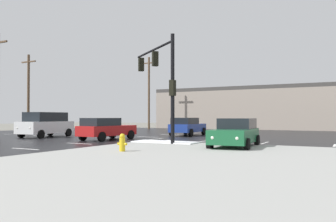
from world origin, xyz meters
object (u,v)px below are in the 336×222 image
Objects in this scene: traffic_signal_mast at (161,73)px; sedan_red at (106,128)px; sedan_green at (236,133)px; suv_white at (46,124)px; utility_pole_distant at (149,92)px; utility_pole_far at (28,91)px; fire_hydrant at (122,142)px; sedan_blue at (187,126)px.

traffic_signal_mast is 1.36× the size of sedan_red.
suv_white reaches higher than sedan_green.
utility_pole_distant is at bearing -19.19° from traffic_signal_mast.
utility_pole_distant reaches higher than utility_pole_far.
utility_pole_distant is (-2.15, 19.70, 4.02)m from suv_white.
sedan_green is 16.97m from suv_white.
fire_hydrant is 15.55m from sedan_blue.
sedan_blue reaches higher than fire_hydrant.
utility_pole_far is at bearing -113.51° from sedan_green.
sedan_red is 22.44m from utility_pole_distant.
traffic_signal_mast is 0.64× the size of utility_pole_distant.
traffic_signal_mast reaches higher than suv_white.
utility_pole_distant is at bearing 119.31° from fire_hydrant.
sedan_red is 18.09m from utility_pole_far.
sedan_blue is 0.47× the size of utility_pole_distant.
sedan_red is at bearing 132.93° from fire_hydrant.
sedan_green reaches higher than fire_hydrant.
traffic_signal_mast is 10.15m from sedan_blue.
utility_pole_far is at bearing 17.37° from traffic_signal_mast.
utility_pole_far is at bearing -128.88° from suv_white.
fire_hydrant is 31.56m from utility_pole_distant.
fire_hydrant is 27.03m from utility_pole_far.
utility_pole_distant is at bearing 60.48° from utility_pole_far.
sedan_red is 0.93× the size of suv_white.
sedan_red is 1.00× the size of sedan_green.
suv_white reaches higher than sedan_red.
sedan_red and sedan_green have the same top height.
traffic_signal_mast reaches higher than sedan_green.
sedan_red is 0.54× the size of utility_pole_far.
utility_pole_far reaches higher than sedan_green.
suv_white is at bearing 29.66° from traffic_signal_mast.
utility_pole_distant reaches higher than traffic_signal_mast.
sedan_green is at bearing -96.56° from sedan_red.
traffic_signal_mast is 7.96× the size of fire_hydrant.
sedan_green is (3.65, 5.04, 0.32)m from fire_hydrant.
utility_pole_far is (-22.88, 13.83, 4.00)m from fire_hydrant.
sedan_blue is (-3.85, 15.06, 0.32)m from fire_hydrant.
traffic_signal_mast is 1.27× the size of suv_white.
utility_pole_far reaches higher than traffic_signal_mast.
sedan_blue is 11.96m from suv_white.
suv_white is at bearing 127.03° from sedan_blue.
utility_pole_far is 0.88× the size of utility_pole_distant.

